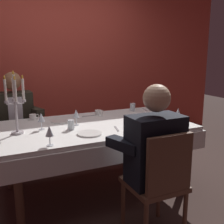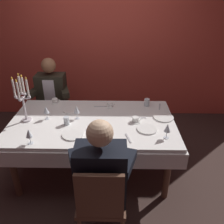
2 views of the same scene
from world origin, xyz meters
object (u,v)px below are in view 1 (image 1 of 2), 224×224
dinner_plate_3 (61,121)px  coffee_cup_1 (98,113)px  seated_diner_1 (155,149)px  coffee_cup_0 (137,117)px  wine_glass_0 (49,132)px  dining_table (95,135)px  coffee_cup_2 (33,117)px  dinner_plate_2 (155,121)px  wine_glass_2 (178,113)px  water_tumbler_0 (133,107)px  seated_diner_0 (15,114)px  dinner_plate_0 (90,134)px  wine_glass_1 (41,118)px  dinner_plate_1 (158,114)px  water_tumbler_1 (71,125)px  candelabra (15,105)px  wine_glass_3 (76,114)px

dinner_plate_3 → coffee_cup_1: (0.48, 0.12, 0.02)m
seated_diner_1 → coffee_cup_0: bearing=68.3°
wine_glass_0 → dining_table: bearing=39.3°
coffee_cup_2 → dinner_plate_3: bearing=-40.6°
dinner_plate_2 → wine_glass_2: bearing=-41.0°
wine_glass_2 → water_tumbler_0: bearing=98.8°
coffee_cup_2 → seated_diner_0: (-0.15, 0.42, -0.03)m
wine_glass_2 → coffee_cup_2: bearing=148.7°
dinner_plate_0 → water_tumbler_0: size_ratio=2.33×
wine_glass_1 → dinner_plate_1: bearing=2.0°
dinner_plate_1 → seated_diner_0: 1.73m
dinner_plate_2 → seated_diner_1: 0.84m
wine_glass_0 → wine_glass_2: size_ratio=1.00×
coffee_cup_2 → seated_diner_1: bearing=-62.8°
dinner_plate_1 → water_tumbler_0: (-0.16, 0.33, 0.04)m
dining_table → water_tumbler_1: water_tumbler_1 is taller
wine_glass_1 → coffee_cup_2: 0.45m
dinner_plate_1 → coffee_cup_0: bearing=-164.1°
dinner_plate_2 → water_tumbler_0: water_tumbler_0 is taller
dinner_plate_0 → seated_diner_1: (0.33, -0.57, -0.01)m
candelabra → seated_diner_1: candelabra is taller
dinner_plate_2 → coffee_cup_1: (-0.42, 0.56, 0.02)m
coffee_cup_0 → seated_diner_1: size_ratio=0.11×
dinner_plate_3 → wine_glass_3: bearing=-63.0°
coffee_cup_0 → seated_diner_1: seated_diner_1 is taller
water_tumbler_1 → coffee_cup_2: water_tumbler_1 is taller
dinner_plate_2 → coffee_cup_0: bearing=124.1°
dinner_plate_0 → dinner_plate_1: same height
wine_glass_2 → seated_diner_1: seated_diner_1 is taller
seated_diner_0 → candelabra: bearing=-94.4°
coffee_cup_0 → seated_diner_1: 0.93m
dinner_plate_3 → dinner_plate_2: bearing=-25.9°
dining_table → seated_diner_0: seated_diner_0 is taller
wine_glass_1 → coffee_cup_1: 0.81m
candelabra → coffee_cup_2: size_ratio=4.33×
dinner_plate_3 → seated_diner_1: seated_diner_1 is taller
candelabra → dinner_plate_1: (1.60, 0.09, -0.26)m
candelabra → coffee_cup_2: candelabra is taller
dining_table → seated_diner_1: size_ratio=1.56×
wine_glass_0 → dinner_plate_2: bearing=13.3°
wine_glass_3 → water_tumbler_0: bearing=22.9°
dinner_plate_3 → coffee_cup_1: coffee_cup_1 is taller
dining_table → dinner_plate_3: size_ratio=9.12×
coffee_cup_0 → dinner_plate_3: bearing=161.1°
dinner_plate_0 → wine_glass_2: wine_glass_2 is taller
coffee_cup_0 → water_tumbler_0: bearing=67.3°
wine_glass_0 → wine_glass_3: size_ratio=1.00×
dining_table → dinner_plate_0: dinner_plate_0 is taller
dinner_plate_1 → seated_diner_1: size_ratio=0.19×
coffee_cup_1 → seated_diner_0: bearing=149.7°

